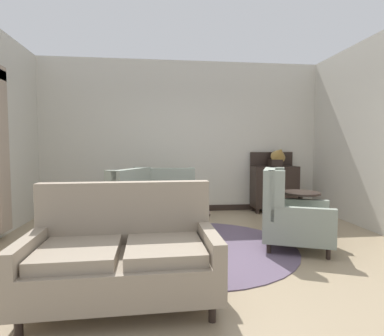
{
  "coord_description": "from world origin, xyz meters",
  "views": [
    {
      "loc": [
        -0.56,
        -3.7,
        1.34
      ],
      "look_at": [
        -0.06,
        0.56,
        1.05
      ],
      "focal_mm": 28.71,
      "sensor_mm": 36.0,
      "label": 1
    }
  ],
  "objects": [
    {
      "name": "area_rug",
      "position": [
        0.0,
        0.3,
        0.01
      ],
      "size": [
        2.6,
        2.6,
        0.01
      ],
      "primitive_type": "cylinder",
      "color": "#5B4C60",
      "rests_on": "ground"
    },
    {
      "name": "sideboard",
      "position": [
        1.88,
        2.41,
        0.54
      ],
      "size": [
        0.92,
        0.41,
        1.24
      ],
      "color": "black",
      "rests_on": "ground"
    },
    {
      "name": "armchair_beside_settee",
      "position": [
        1.19,
        0.12,
        0.44
      ],
      "size": [
        1.07,
        1.0,
        1.06
      ],
      "rotation": [
        0.0,
        0.0,
        7.46
      ],
      "color": "gray",
      "rests_on": "ground"
    },
    {
      "name": "settee",
      "position": [
        -0.85,
        -1.05,
        0.41
      ],
      "size": [
        1.62,
        0.9,
        1.02
      ],
      "rotation": [
        0.0,
        0.0,
        0.02
      ],
      "color": "gray",
      "rests_on": "ground"
    },
    {
      "name": "armchair_far_left",
      "position": [
        -1.17,
        1.12,
        0.43
      ],
      "size": [
        1.19,
        1.18,
        1.02
      ],
      "rotation": [
        0.0,
        0.0,
        4.22
      ],
      "color": "gray",
      "rests_on": "ground"
    },
    {
      "name": "coffee_table",
      "position": [
        -0.21,
        0.44,
        0.36
      ],
      "size": [
        0.78,
        0.78,
        0.45
      ],
      "color": "black",
      "rests_on": "ground"
    },
    {
      "name": "gramophone",
      "position": [
        1.93,
        2.32,
        1.18
      ],
      "size": [
        0.35,
        0.43,
        0.48
      ],
      "color": "black",
      "rests_on": "sideboard"
    },
    {
      "name": "wall_right",
      "position": [
        2.9,
        0.81,
        1.56
      ],
      "size": [
        0.08,
        3.78,
        3.12
      ],
      "primitive_type": "cube",
      "color": "beige",
      "rests_on": "ground"
    },
    {
      "name": "porcelain_vase",
      "position": [
        -0.25,
        0.42,
        0.59
      ],
      "size": [
        0.16,
        0.16,
        0.32
      ],
      "color": "#384C93",
      "rests_on": "coffee_table"
    },
    {
      "name": "side_table",
      "position": [
        1.49,
        0.44,
        0.43
      ],
      "size": [
        0.55,
        0.55,
        0.71
      ],
      "color": "black",
      "rests_on": "ground"
    },
    {
      "name": "wall_back",
      "position": [
        0.0,
        2.7,
        1.56
      ],
      "size": [
        5.97,
        0.08,
        3.12
      ],
      "primitive_type": "cube",
      "color": "beige",
      "rests_on": "ground"
    },
    {
      "name": "baseboard_back",
      "position": [
        0.0,
        2.65,
        0.06
      ],
      "size": [
        5.81,
        0.03,
        0.12
      ],
      "primitive_type": "cube",
      "color": "black",
      "rests_on": "ground"
    },
    {
      "name": "armchair_near_sideboard",
      "position": [
        -0.31,
        1.62,
        0.43
      ],
      "size": [
        0.88,
        0.87,
        1.0
      ],
      "rotation": [
        0.0,
        0.0,
        3.05
      ],
      "color": "gray",
      "rests_on": "ground"
    },
    {
      "name": "ground",
      "position": [
        0.0,
        0.0,
        0.0
      ],
      "size": [
        8.13,
        8.13,
        0.0
      ],
      "primitive_type": "plane",
      "color": "#9E896B"
    }
  ]
}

